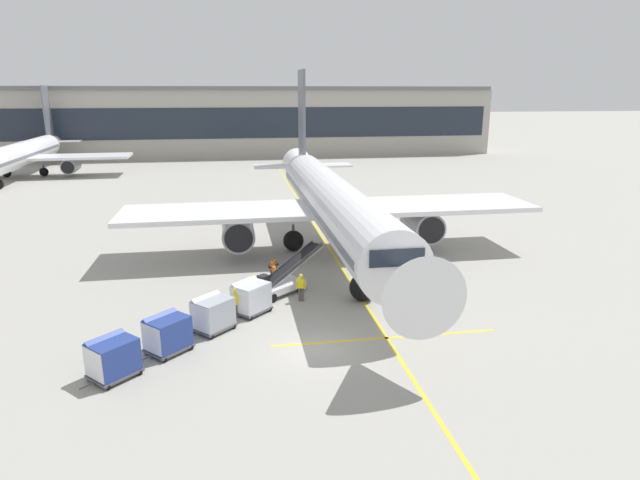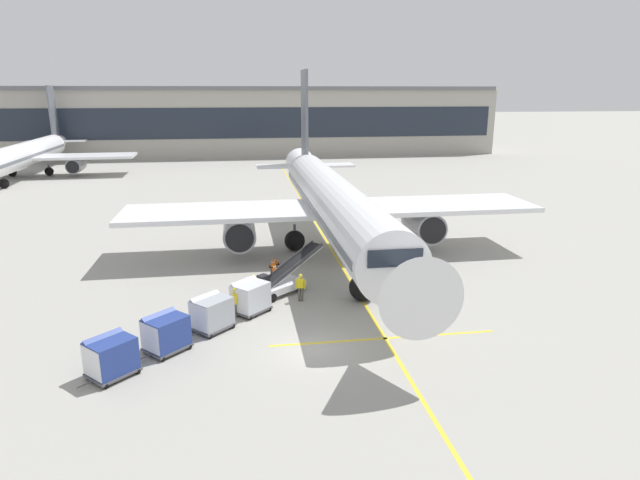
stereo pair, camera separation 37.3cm
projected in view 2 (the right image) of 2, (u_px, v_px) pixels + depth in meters
ground_plane at (314, 349)px, 26.73m from camera, size 600.00×600.00×0.00m
parked_airplane at (333, 203)px, 41.80m from camera, size 32.13×42.29×14.55m
belt_loader at (281, 281)px, 33.97m from camera, size 5.01×4.38×2.70m
baggage_cart_lead at (250, 296)px, 30.91m from camera, size 2.55×2.54×1.91m
baggage_cart_second at (211, 312)px, 28.64m from camera, size 2.55×2.54×1.91m
baggage_cart_third at (165, 332)px, 26.29m from camera, size 2.55×2.54×1.91m
baggage_cart_fourth at (110, 356)px, 23.94m from camera, size 2.55×2.54×1.91m
ground_crew_by_loader at (301, 286)px, 32.59m from camera, size 0.55×0.34×1.74m
ground_crew_by_carts at (235, 300)px, 30.33m from camera, size 0.29×0.57×1.74m
ground_crew_marshaller at (253, 286)px, 32.51m from camera, size 0.39×0.52×1.74m
safety_cone_engine_keepout at (275, 267)px, 38.20m from camera, size 0.54×0.54×0.62m
safety_cone_wingtip at (275, 261)px, 39.74m from camera, size 0.53×0.53×0.61m
safety_cone_nose_mark at (273, 263)px, 39.14m from camera, size 0.57×0.57×0.65m
apron_guidance_line_lead_in at (335, 255)px, 42.19m from camera, size 0.20×110.00×0.01m
apron_guidance_line_stop_bar at (384, 338)px, 27.87m from camera, size 12.00×0.20×0.01m
terminal_building at (243, 121)px, 109.97m from camera, size 100.72×19.21×13.31m
distant_airplane at (26, 155)px, 79.57m from camera, size 30.92×39.96×13.38m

